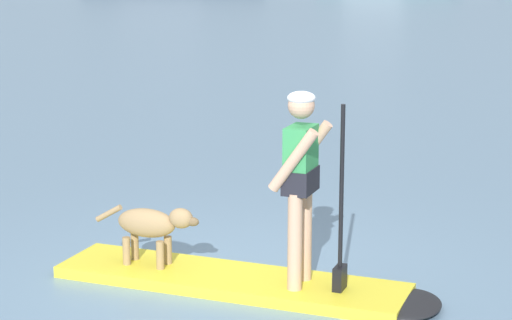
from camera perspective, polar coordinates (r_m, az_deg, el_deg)
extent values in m
plane|color=slate|center=(8.15, -1.59, -7.70)|extent=(400.00, 400.00, 0.00)
cube|color=yellow|center=(8.14, -1.59, -7.37)|extent=(3.16, 1.17, 0.10)
ellipsoid|color=black|center=(7.71, 9.19, -8.69)|extent=(0.65, 0.78, 0.10)
cylinder|color=tan|center=(7.90, 3.00, -4.49)|extent=(0.12, 0.12, 0.82)
cylinder|color=tan|center=(7.66, 2.39, -5.03)|extent=(0.12, 0.12, 0.82)
cube|color=black|center=(7.65, 2.74, -1.25)|extent=(0.27, 0.39, 0.20)
cube|color=#338C4C|center=(7.60, 2.75, 0.11)|extent=(0.25, 0.36, 0.53)
sphere|color=tan|center=(7.52, 2.79, 3.35)|extent=(0.22, 0.22, 0.22)
ellipsoid|color=white|center=(7.51, 2.79, 3.81)|extent=(0.23, 0.23, 0.11)
cylinder|color=tan|center=(7.78, 3.20, 0.54)|extent=(0.43, 0.15, 0.54)
cylinder|color=tan|center=(7.42, 2.29, -0.03)|extent=(0.43, 0.15, 0.54)
cylinder|color=black|center=(7.58, 5.24, -2.38)|extent=(0.04, 0.04, 1.55)
cube|color=black|center=(7.78, 5.14, -7.19)|extent=(0.10, 0.19, 0.20)
ellipsoid|color=#997A51|center=(8.33, -6.71, -3.84)|extent=(0.58, 0.30, 0.26)
ellipsoid|color=#997A51|center=(8.16, -4.61, -3.57)|extent=(0.24, 0.19, 0.18)
ellipsoid|color=brown|center=(8.12, -3.91, -3.78)|extent=(0.13, 0.10, 0.08)
cylinder|color=#997A51|center=(8.49, -8.98, -3.23)|extent=(0.27, 0.09, 0.18)
cylinder|color=#997A51|center=(8.40, -5.41, -5.50)|extent=(0.07, 0.07, 0.25)
cylinder|color=#997A51|center=(8.26, -5.88, -5.81)|extent=(0.07, 0.07, 0.25)
cylinder|color=#997A51|center=(8.54, -7.42, -5.23)|extent=(0.07, 0.07, 0.25)
cylinder|color=#997A51|center=(8.42, -7.92, -5.53)|extent=(0.07, 0.07, 0.25)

